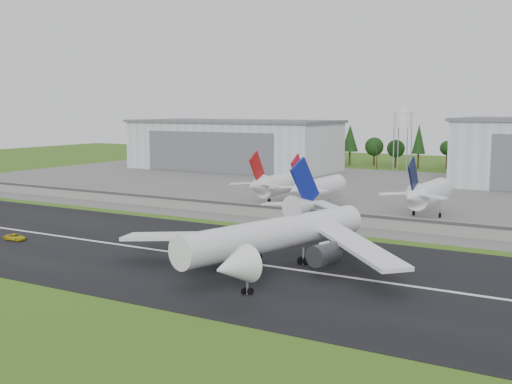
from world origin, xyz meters
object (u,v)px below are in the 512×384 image
Objects in this scene: ground_vehicle at (15,237)px; parked_jet_red_a at (277,184)px; parked_jet_red_b at (316,187)px; parked_jet_navy at (426,194)px; main_airliner at (275,242)px.

parked_jet_red_a is (24.36, 74.70, 5.56)m from ground_vehicle.
ground_vehicle is 83.60m from parked_jet_red_b.
ground_vehicle is at bearing -132.70° from parked_jet_navy.
main_airliner is 76.14m from parked_jet_red_a.
main_airliner is at bearing -97.19° from parked_jet_navy.
parked_jet_navy is (68.93, 74.70, 5.59)m from ground_vehicle.
parked_jet_red_b is at bearing -56.29° from main_airliner.
parked_jet_red_b is (12.89, -0.04, -0.30)m from parked_jet_red_a.
ground_vehicle is at bearing -108.06° from parked_jet_red_a.
parked_jet_red_b is at bearing -179.91° from parked_jet_navy.
main_airliner is at bearing -61.68° from parked_jet_red_a.
parked_jet_navy is at bearing 0.00° from parked_jet_red_a.
parked_jet_navy is at bearing -82.60° from main_airliner.
main_airliner is 1.87× the size of parked_jet_red_a.
main_airliner reaches higher than parked_jet_red_a.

